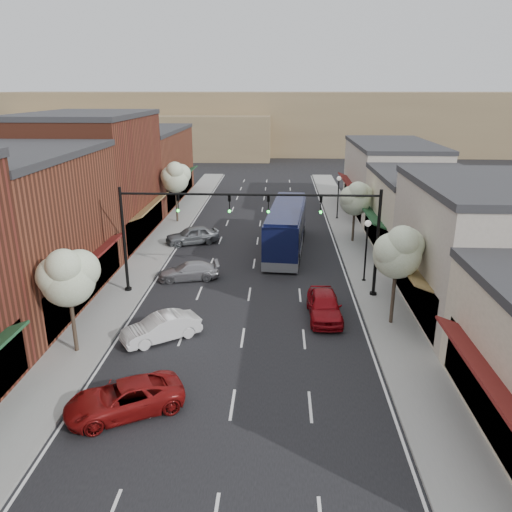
# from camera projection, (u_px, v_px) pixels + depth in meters

# --- Properties ---
(ground) EXTENTS (160.00, 160.00, 0.00)m
(ground) POSITION_uv_depth(u_px,v_px,m) (240.00, 357.00, 24.99)
(ground) COLOR black
(ground) RESTS_ON ground
(sidewalk_left) EXTENTS (2.80, 73.00, 0.15)m
(sidewalk_left) POSITION_uv_depth(u_px,v_px,m) (159.00, 244.00, 42.86)
(sidewalk_left) COLOR gray
(sidewalk_left) RESTS_ON ground
(sidewalk_right) EXTENTS (2.80, 73.00, 0.15)m
(sidewalk_right) POSITION_uv_depth(u_px,v_px,m) (356.00, 247.00, 42.10)
(sidewalk_right) COLOR gray
(sidewalk_right) RESTS_ON ground
(curb_left) EXTENTS (0.25, 73.00, 0.17)m
(curb_left) POSITION_uv_depth(u_px,v_px,m) (175.00, 244.00, 42.80)
(curb_left) COLOR gray
(curb_left) RESTS_ON ground
(curb_right) EXTENTS (0.25, 73.00, 0.17)m
(curb_right) POSITION_uv_depth(u_px,v_px,m) (339.00, 246.00, 42.17)
(curb_right) COLOR gray
(curb_right) RESTS_ON ground
(bldg_left_midnear) EXTENTS (10.14, 14.10, 9.40)m
(bldg_left_midnear) POSITION_uv_depth(u_px,v_px,m) (10.00, 231.00, 29.82)
(bldg_left_midnear) COLOR brown
(bldg_left_midnear) RESTS_ON ground
(bldg_left_midfar) EXTENTS (10.14, 14.10, 10.90)m
(bldg_left_midfar) POSITION_uv_depth(u_px,v_px,m) (92.00, 179.00, 42.84)
(bldg_left_midfar) COLOR brown
(bldg_left_midfar) RESTS_ON ground
(bldg_left_far) EXTENTS (10.14, 18.10, 8.40)m
(bldg_left_far) POSITION_uv_depth(u_px,v_px,m) (142.00, 166.00, 58.38)
(bldg_left_far) COLOR brown
(bldg_left_far) RESTS_ON ground
(bldg_right_midnear) EXTENTS (9.14, 12.10, 7.90)m
(bldg_right_midnear) POSITION_uv_depth(u_px,v_px,m) (484.00, 250.00, 28.81)
(bldg_right_midnear) COLOR #B6AA9C
(bldg_right_midnear) RESTS_ON ground
(bldg_right_midfar) EXTENTS (9.14, 12.10, 6.40)m
(bldg_right_midfar) POSITION_uv_depth(u_px,v_px,m) (425.00, 213.00, 40.40)
(bldg_right_midfar) COLOR beige
(bldg_right_midfar) RESTS_ON ground
(bldg_right_far) EXTENTS (9.14, 16.10, 7.40)m
(bldg_right_far) POSITION_uv_depth(u_px,v_px,m) (390.00, 178.00, 53.50)
(bldg_right_far) COLOR #B6AA9C
(bldg_right_far) RESTS_ON ground
(hill_far) EXTENTS (120.00, 30.00, 12.00)m
(hill_far) POSITION_uv_depth(u_px,v_px,m) (272.00, 121.00, 108.27)
(hill_far) COLOR #7A6647
(hill_far) RESTS_ON ground
(hill_near) EXTENTS (50.00, 20.00, 8.00)m
(hill_near) POSITION_uv_depth(u_px,v_px,m) (145.00, 135.00, 98.67)
(hill_near) COLOR #7A6647
(hill_near) RESTS_ON ground
(signal_mast_right) EXTENTS (8.22, 0.46, 7.00)m
(signal_mast_right) POSITION_uv_depth(u_px,v_px,m) (340.00, 227.00, 30.83)
(signal_mast_right) COLOR black
(signal_mast_right) RESTS_ON ground
(signal_mast_left) EXTENTS (8.22, 0.46, 7.00)m
(signal_mast_left) POSITION_uv_depth(u_px,v_px,m) (160.00, 225.00, 31.34)
(signal_mast_left) COLOR black
(signal_mast_left) RESTS_ON ground
(tree_right_near) EXTENTS (2.85, 2.65, 5.95)m
(tree_right_near) POSITION_uv_depth(u_px,v_px,m) (399.00, 251.00, 26.93)
(tree_right_near) COLOR #47382B
(tree_right_near) RESTS_ON ground
(tree_right_far) EXTENTS (2.85, 2.65, 5.43)m
(tree_right_far) POSITION_uv_depth(u_px,v_px,m) (356.00, 197.00, 42.22)
(tree_right_far) COLOR #47382B
(tree_right_far) RESTS_ON ground
(tree_left_near) EXTENTS (2.85, 2.65, 5.69)m
(tree_left_near) POSITION_uv_depth(u_px,v_px,m) (68.00, 276.00, 23.96)
(tree_left_near) COLOR #47382B
(tree_left_near) RESTS_ON ground
(tree_left_far) EXTENTS (2.85, 2.65, 6.13)m
(tree_left_far) POSITION_uv_depth(u_px,v_px,m) (176.00, 177.00, 48.45)
(tree_left_far) COLOR #47382B
(tree_left_far) RESTS_ON ground
(lamp_post_near) EXTENTS (0.44, 0.44, 4.44)m
(lamp_post_near) POSITION_uv_depth(u_px,v_px,m) (367.00, 241.00, 33.62)
(lamp_post_near) COLOR black
(lamp_post_near) RESTS_ON ground
(lamp_post_far) EXTENTS (0.44, 0.44, 4.44)m
(lamp_post_far) POSITION_uv_depth(u_px,v_px,m) (338.00, 190.00, 50.19)
(lamp_post_far) COLOR black
(lamp_post_far) RESTS_ON ground
(coach_bus) EXTENTS (3.70, 12.28, 3.70)m
(coach_bus) POSITION_uv_depth(u_px,v_px,m) (286.00, 227.00, 40.94)
(coach_bus) COLOR black
(coach_bus) RESTS_ON ground
(red_hatchback) EXTENTS (1.97, 4.67, 1.58)m
(red_hatchback) POSITION_uv_depth(u_px,v_px,m) (324.00, 305.00, 28.99)
(red_hatchback) COLOR maroon
(red_hatchback) RESTS_ON ground
(parked_car_a) EXTENTS (5.30, 4.21, 1.34)m
(parked_car_a) POSITION_uv_depth(u_px,v_px,m) (124.00, 398.00, 20.50)
(parked_car_a) COLOR maroon
(parked_car_a) RESTS_ON ground
(parked_car_b) EXTENTS (4.28, 3.60, 1.38)m
(parked_car_b) POSITION_uv_depth(u_px,v_px,m) (161.00, 328.00, 26.49)
(parked_car_b) COLOR silver
(parked_car_b) RESTS_ON ground
(parked_car_c) EXTENTS (4.51, 2.57, 1.23)m
(parked_car_c) POSITION_uv_depth(u_px,v_px,m) (189.00, 271.00, 34.93)
(parked_car_c) COLOR #98989D
(parked_car_c) RESTS_ON ground
(parked_car_d) EXTENTS (4.90, 3.50, 1.55)m
(parked_car_d) POSITION_uv_depth(u_px,v_px,m) (192.00, 235.00, 42.88)
(parked_car_d) COLOR slate
(parked_car_d) RESTS_ON ground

